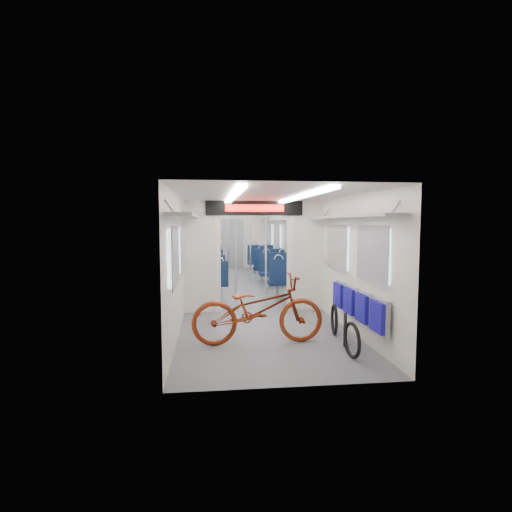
# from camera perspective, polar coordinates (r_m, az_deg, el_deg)

# --- Properties ---
(carriage) EXTENTS (12.00, 12.02, 2.31)m
(carriage) POSITION_cam_1_polar(r_m,az_deg,el_deg) (10.07, -1.38, 2.78)
(carriage) COLOR #515456
(carriage) RESTS_ON ground
(bicycle) EXTENTS (2.05, 0.79, 1.06)m
(bicycle) POSITION_cam_1_polar(r_m,az_deg,el_deg) (6.14, 0.31, -7.64)
(bicycle) COLOR maroon
(bicycle) RESTS_ON ground
(flip_bench) EXTENTS (0.12, 2.09, 0.49)m
(flip_bench) POSITION_cam_1_polar(r_m,az_deg,el_deg) (6.47, 14.24, -6.70)
(flip_bench) COLOR gray
(flip_bench) RESTS_ON carriage
(bike_hoop_a) EXTENTS (0.09, 0.51, 0.51)m
(bike_hoop_a) POSITION_cam_1_polar(r_m,az_deg,el_deg) (5.72, 13.54, -11.85)
(bike_hoop_a) COLOR black
(bike_hoop_a) RESTS_ON ground
(bike_hoop_b) EXTENTS (0.21, 0.50, 0.51)m
(bike_hoop_b) POSITION_cam_1_polar(r_m,az_deg,el_deg) (6.21, 12.61, -10.46)
(bike_hoop_b) COLOR black
(bike_hoop_b) RESTS_ON ground
(bike_hoop_c) EXTENTS (0.13, 0.52, 0.52)m
(bike_hoop_c) POSITION_cam_1_polar(r_m,az_deg,el_deg) (6.81, 11.11, -9.06)
(bike_hoop_c) COLOR black
(bike_hoop_c) RESTS_ON ground
(seat_bay_near_left) EXTENTS (0.88, 1.93, 1.06)m
(seat_bay_near_left) POSITION_cam_1_polar(r_m,az_deg,el_deg) (10.32, -6.66, -2.65)
(seat_bay_near_left) COLOR #0C1935
(seat_bay_near_left) RESTS_ON ground
(seat_bay_near_right) EXTENTS (0.91, 2.09, 1.10)m
(seat_bay_near_right) POSITION_cam_1_polar(r_m,az_deg,el_deg) (10.54, 3.56, -2.35)
(seat_bay_near_right) COLOR #0C1935
(seat_bay_near_right) RESTS_ON ground
(seat_bay_far_left) EXTENTS (0.90, 2.01, 1.08)m
(seat_bay_far_left) POSITION_cam_1_polar(r_m,az_deg,el_deg) (14.14, -6.68, -0.60)
(seat_bay_far_left) COLOR #0C1935
(seat_bay_far_left) RESTS_ON ground
(seat_bay_far_right) EXTENTS (0.95, 2.27, 1.16)m
(seat_bay_far_right) POSITION_cam_1_polar(r_m,az_deg,el_deg) (13.61, 1.22, -0.64)
(seat_bay_far_right) COLOR #0C1935
(seat_bay_far_right) RESTS_ON ground
(stanchion_near_left) EXTENTS (0.04, 0.04, 2.30)m
(stanchion_near_left) POSITION_cam_1_polar(r_m,az_deg,el_deg) (8.64, -2.90, 0.11)
(stanchion_near_left) COLOR silver
(stanchion_near_left) RESTS_ON ground
(stanchion_near_right) EXTENTS (0.05, 0.05, 2.30)m
(stanchion_near_right) POSITION_cam_1_polar(r_m,az_deg,el_deg) (8.76, 1.42, 0.18)
(stanchion_near_right) COLOR silver
(stanchion_near_right) RESTS_ON ground
(stanchion_far_left) EXTENTS (0.04, 0.04, 2.30)m
(stanchion_far_left) POSITION_cam_1_polar(r_m,az_deg,el_deg) (12.06, -3.91, 1.43)
(stanchion_far_left) COLOR silver
(stanchion_far_left) RESTS_ON ground
(stanchion_far_right) EXTENTS (0.04, 0.04, 2.30)m
(stanchion_far_right) POSITION_cam_1_polar(r_m,az_deg,el_deg) (12.01, -0.80, 1.42)
(stanchion_far_right) COLOR silver
(stanchion_far_right) RESTS_ON ground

